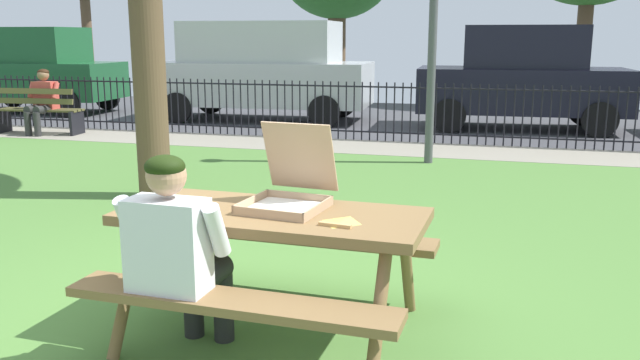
{
  "coord_description": "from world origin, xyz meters",
  "views": [
    {
      "loc": [
        1.84,
        -3.66,
        1.78
      ],
      "look_at": [
        0.59,
        0.88,
        0.75
      ],
      "focal_mm": 37.0,
      "sensor_mm": 36.0,
      "label": 1
    }
  ],
  "objects_px": {
    "adult_at_table": "(178,250)",
    "person_on_park_bench": "(42,98)",
    "parked_car_center": "(522,77)",
    "parked_car_far_left": "(35,69)",
    "pizza_slice_on_table": "(340,222)",
    "picnic_table_foreground": "(273,239)",
    "park_bench_left": "(38,111)",
    "parked_car_left": "(262,69)",
    "pizza_box_open": "(290,187)"
  },
  "relations": [
    {
      "from": "person_on_park_bench",
      "to": "parked_car_center",
      "type": "height_order",
      "value": "parked_car_center"
    },
    {
      "from": "park_bench_left",
      "to": "parked_car_far_left",
      "type": "distance_m",
      "value": 3.92
    },
    {
      "from": "picnic_table_foreground",
      "to": "park_bench_left",
      "type": "relative_size",
      "value": 1.14
    },
    {
      "from": "person_on_park_bench",
      "to": "pizza_box_open",
      "type": "bearing_deg",
      "value": -43.78
    },
    {
      "from": "picnic_table_foreground",
      "to": "parked_car_center",
      "type": "bearing_deg",
      "value": 80.71
    },
    {
      "from": "picnic_table_foreground",
      "to": "parked_car_left",
      "type": "relative_size",
      "value": 0.4
    },
    {
      "from": "parked_car_left",
      "to": "park_bench_left",
      "type": "bearing_deg",
      "value": -137.24
    },
    {
      "from": "pizza_box_open",
      "to": "park_bench_left",
      "type": "xyz_separation_m",
      "value": [
        -7.07,
        6.66,
        -0.47
      ]
    },
    {
      "from": "parked_car_far_left",
      "to": "parked_car_center",
      "type": "distance_m",
      "value": 11.02
    },
    {
      "from": "picnic_table_foreground",
      "to": "pizza_slice_on_table",
      "type": "relative_size",
      "value": 8.04
    },
    {
      "from": "pizza_box_open",
      "to": "pizza_slice_on_table",
      "type": "xyz_separation_m",
      "value": [
        0.38,
        -0.29,
        -0.11
      ]
    },
    {
      "from": "parked_car_left",
      "to": "pizza_box_open",
      "type": "bearing_deg",
      "value": -68.71
    },
    {
      "from": "parked_car_far_left",
      "to": "park_bench_left",
      "type": "bearing_deg",
      "value": -51.69
    },
    {
      "from": "adult_at_table",
      "to": "parked_car_center",
      "type": "relative_size",
      "value": 0.3
    },
    {
      "from": "parked_car_left",
      "to": "parked_car_center",
      "type": "height_order",
      "value": "parked_car_left"
    },
    {
      "from": "parked_car_far_left",
      "to": "parked_car_center",
      "type": "relative_size",
      "value": 1.0
    },
    {
      "from": "adult_at_table",
      "to": "person_on_park_bench",
      "type": "bearing_deg",
      "value": 131.78
    },
    {
      "from": "pizza_box_open",
      "to": "pizza_slice_on_table",
      "type": "bearing_deg",
      "value": -37.13
    },
    {
      "from": "person_on_park_bench",
      "to": "parked_car_left",
      "type": "relative_size",
      "value": 0.25
    },
    {
      "from": "picnic_table_foreground",
      "to": "parked_car_far_left",
      "type": "xyz_separation_m",
      "value": [
        -9.41,
        9.85,
        0.41
      ]
    },
    {
      "from": "pizza_box_open",
      "to": "parked_car_far_left",
      "type": "bearing_deg",
      "value": 134.32
    },
    {
      "from": "pizza_box_open",
      "to": "parked_car_far_left",
      "type": "xyz_separation_m",
      "value": [
        -9.48,
        9.7,
        0.12
      ]
    },
    {
      "from": "park_bench_left",
      "to": "parked_car_left",
      "type": "height_order",
      "value": "parked_car_left"
    },
    {
      "from": "parked_car_center",
      "to": "parked_car_far_left",
      "type": "bearing_deg",
      "value": 180.0
    },
    {
      "from": "adult_at_table",
      "to": "parked_car_center",
      "type": "bearing_deg",
      "value": 79.17
    },
    {
      "from": "pizza_slice_on_table",
      "to": "parked_car_center",
      "type": "distance_m",
      "value": 10.06
    },
    {
      "from": "parked_car_far_left",
      "to": "pizza_slice_on_table",
      "type": "bearing_deg",
      "value": -45.39
    },
    {
      "from": "adult_at_table",
      "to": "park_bench_left",
      "type": "distance_m",
      "value": 9.87
    },
    {
      "from": "picnic_table_foreground",
      "to": "park_bench_left",
      "type": "height_order",
      "value": "park_bench_left"
    },
    {
      "from": "pizza_slice_on_table",
      "to": "picnic_table_foreground",
      "type": "bearing_deg",
      "value": 162.61
    },
    {
      "from": "adult_at_table",
      "to": "parked_car_center",
      "type": "height_order",
      "value": "parked_car_center"
    },
    {
      "from": "parked_car_left",
      "to": "pizza_slice_on_table",
      "type": "bearing_deg",
      "value": -67.39
    },
    {
      "from": "parked_car_center",
      "to": "person_on_park_bench",
      "type": "bearing_deg",
      "value": -160.44
    },
    {
      "from": "person_on_park_bench",
      "to": "parked_car_far_left",
      "type": "bearing_deg",
      "value": 129.65
    },
    {
      "from": "person_on_park_bench",
      "to": "pizza_slice_on_table",
      "type": "bearing_deg",
      "value": -43.47
    },
    {
      "from": "adult_at_table",
      "to": "person_on_park_bench",
      "type": "relative_size",
      "value": 1.0
    },
    {
      "from": "adult_at_table",
      "to": "person_on_park_bench",
      "type": "distance_m",
      "value": 9.81
    },
    {
      "from": "park_bench_left",
      "to": "parked_car_center",
      "type": "bearing_deg",
      "value": 19.45
    },
    {
      "from": "park_bench_left",
      "to": "parked_car_far_left",
      "type": "xyz_separation_m",
      "value": [
        -2.4,
        3.04,
        0.59
      ]
    },
    {
      "from": "adult_at_table",
      "to": "parked_car_left",
      "type": "bearing_deg",
      "value": 107.94
    },
    {
      "from": "pizza_box_open",
      "to": "parked_car_center",
      "type": "bearing_deg",
      "value": 80.96
    },
    {
      "from": "pizza_box_open",
      "to": "parked_car_left",
      "type": "bearing_deg",
      "value": 111.29
    },
    {
      "from": "person_on_park_bench",
      "to": "park_bench_left",
      "type": "bearing_deg",
      "value": -169.61
    },
    {
      "from": "park_bench_left",
      "to": "person_on_park_bench",
      "type": "height_order",
      "value": "person_on_park_bench"
    },
    {
      "from": "picnic_table_foreground",
      "to": "person_on_park_bench",
      "type": "height_order",
      "value": "person_on_park_bench"
    },
    {
      "from": "picnic_table_foreground",
      "to": "pizza_slice_on_table",
      "type": "bearing_deg",
      "value": -17.39
    },
    {
      "from": "park_bench_left",
      "to": "adult_at_table",
      "type": "bearing_deg",
      "value": -47.7
    },
    {
      "from": "picnic_table_foreground",
      "to": "parked_car_center",
      "type": "relative_size",
      "value": 0.47
    },
    {
      "from": "park_bench_left",
      "to": "parked_car_center",
      "type": "relative_size",
      "value": 0.41
    },
    {
      "from": "pizza_box_open",
      "to": "pizza_slice_on_table",
      "type": "distance_m",
      "value": 0.49
    }
  ]
}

